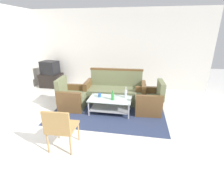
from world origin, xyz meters
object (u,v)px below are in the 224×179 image
bottle_clear (126,94)px  television (50,67)px  armchair_left (72,98)px  cup (100,95)px  coffee_table (110,103)px  bottle_green (113,96)px  armchair_right (149,101)px  tv_stand (52,80)px  wicker_chair (60,126)px  couch (115,91)px

bottle_clear → television: size_ratio=0.45×
armchair_left → cup: 0.84m
coffee_table → cup: cup is taller
cup → bottle_green: bearing=-18.0°
bottle_green → cup: bottle_green is taller
armchair_right → television: 3.94m
coffee_table → tv_stand: tv_stand is taller
tv_stand → wicker_chair: (2.01, -3.27, 0.23)m
couch → coffee_table: couch is taller
couch → tv_stand: (-2.63, 0.92, -0.06)m
tv_stand → cup: bearing=-35.4°
armchair_right → coffee_table: bearing=100.8°
coffee_table → wicker_chair: (-0.60, -1.55, 0.22)m
armchair_right → bottle_green: armchair_right is taller
armchair_right → television: (-3.63, 1.45, 0.47)m
armchair_left → wicker_chair: size_ratio=1.01×
coffee_table → cup: 0.35m
armchair_right → wicker_chair: armchair_right is taller
cup → wicker_chair: (-0.32, -1.61, 0.03)m
couch → armchair_right: couch is taller
bottle_green → tv_stand: 3.24m
coffee_table → wicker_chair: 1.68m
television → wicker_chair: 3.85m
tv_stand → couch: bearing=-19.3°
couch → television: 2.83m
tv_stand → wicker_chair: size_ratio=0.95×
couch → armchair_left: 1.31m
bottle_clear → bottle_green: 0.37m
armchair_left → television: bearing=-140.3°
tv_stand → wicker_chair: bearing=-58.4°
couch → coffee_table: (-0.02, -0.79, -0.04)m
cup → television: bearing=144.6°
coffee_table → bottle_green: bearing=-36.4°
couch → armchair_right: size_ratio=2.14×
armchair_right → coffee_table: 1.05m
bottle_clear → tv_stand: bearing=152.4°
bottle_clear → wicker_chair: 1.96m
couch → wicker_chair: couch is taller
armchair_left → bottle_clear: armchair_left is taller
bottle_clear → wicker_chair: wicker_chair is taller
wicker_chair → coffee_table: bearing=66.8°
television → armchair_left: bearing=142.8°
bottle_green → wicker_chair: size_ratio=0.29×
armchair_left → cup: bearing=81.6°
coffee_table → television: (-2.62, 1.72, 0.49)m
tv_stand → armchair_right: bearing=-21.8°
armchair_right → tv_stand: 3.91m
couch → television: television is taller
bottle_green → wicker_chair: bearing=-114.7°
coffee_table → wicker_chair: wicker_chair is taller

